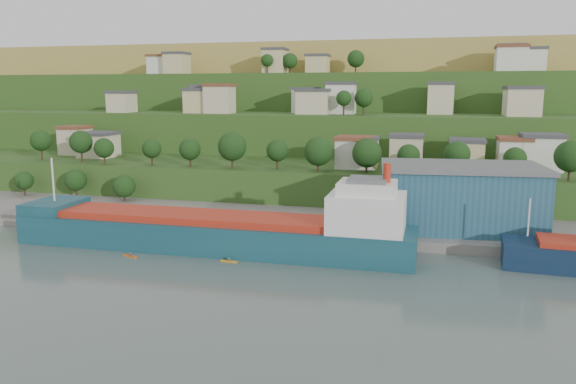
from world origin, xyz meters
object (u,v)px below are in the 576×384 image
(cargo_ship_near, at_px, (223,234))
(kayak_orange, at_px, (130,255))
(caravan, at_px, (39,209))
(warehouse, at_px, (460,197))

(cargo_ship_near, xyz_separation_m, kayak_orange, (-14.42, -8.34, -2.85))
(caravan, distance_m, kayak_orange, 41.14)
(cargo_ship_near, distance_m, kayak_orange, 16.91)
(warehouse, distance_m, caravan, 92.74)
(cargo_ship_near, distance_m, caravan, 51.32)
(warehouse, height_order, caravan, warehouse)
(cargo_ship_near, relative_size, caravan, 13.56)
(caravan, xyz_separation_m, kayak_orange, (35.30, -21.00, -2.27))
(caravan, bearing_deg, warehouse, 19.09)
(cargo_ship_near, xyz_separation_m, warehouse, (42.53, 20.03, 5.36))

